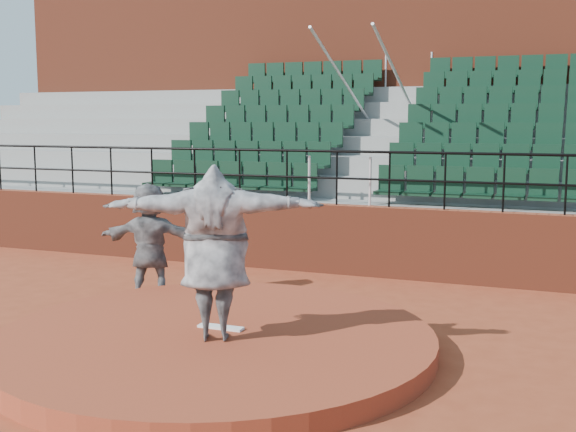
# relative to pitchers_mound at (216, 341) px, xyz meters

# --- Properties ---
(ground) EXTENTS (90.00, 90.00, 0.00)m
(ground) POSITION_rel_pitchers_mound_xyz_m (0.00, 0.00, -0.12)
(ground) COLOR #943C21
(ground) RESTS_ON ground
(pitchers_mound) EXTENTS (5.50, 5.50, 0.25)m
(pitchers_mound) POSITION_rel_pitchers_mound_xyz_m (0.00, 0.00, 0.00)
(pitchers_mound) COLOR #953921
(pitchers_mound) RESTS_ON ground
(pitching_rubber) EXTENTS (0.60, 0.15, 0.03)m
(pitching_rubber) POSITION_rel_pitchers_mound_xyz_m (0.00, 0.15, 0.14)
(pitching_rubber) COLOR white
(pitching_rubber) RESTS_ON pitchers_mound
(boundary_wall) EXTENTS (24.00, 0.30, 1.30)m
(boundary_wall) POSITION_rel_pitchers_mound_xyz_m (0.00, 5.00, 0.53)
(boundary_wall) COLOR maroon
(boundary_wall) RESTS_ON ground
(wall_railing) EXTENTS (24.04, 0.05, 1.03)m
(wall_railing) POSITION_rel_pitchers_mound_xyz_m (0.00, 5.00, 1.90)
(wall_railing) COLOR black
(wall_railing) RESTS_ON boundary_wall
(seating_deck) EXTENTS (24.00, 5.97, 4.63)m
(seating_deck) POSITION_rel_pitchers_mound_xyz_m (0.00, 8.64, 1.33)
(seating_deck) COLOR gray
(seating_deck) RESTS_ON ground
(press_box_facade) EXTENTS (24.00, 3.00, 7.10)m
(press_box_facade) POSITION_rel_pitchers_mound_xyz_m (0.00, 12.60, 3.43)
(press_box_facade) COLOR maroon
(press_box_facade) RESTS_ON ground
(pitcher) EXTENTS (2.68, 1.57, 2.12)m
(pitcher) POSITION_rel_pitchers_mound_xyz_m (0.13, -0.24, 1.18)
(pitcher) COLOR black
(pitcher) RESTS_ON pitchers_mound
(fielder) EXTENTS (1.83, 0.97, 1.88)m
(fielder) POSITION_rel_pitchers_mound_xyz_m (-2.22, 2.06, 0.82)
(fielder) COLOR black
(fielder) RESTS_ON ground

